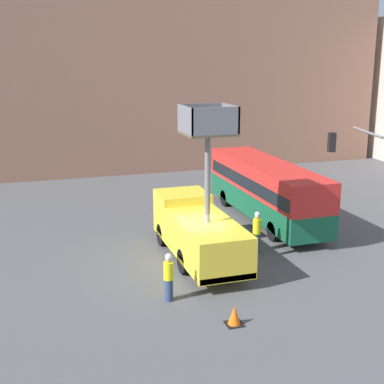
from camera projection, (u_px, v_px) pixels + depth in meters
The scene contains 8 objects.
ground_plane at pixel (195, 269), 22.85m from camera, with size 120.00×120.00×0.00m, color #4C4C4F.
building_backdrop_far at pixel (101, 28), 42.19m from camera, with size 44.00×10.00×21.79m.
utility_truck at pixel (198, 228), 23.46m from camera, with size 2.35×7.14×6.96m.
city_bus at pixel (266, 187), 29.20m from camera, with size 2.51×10.55×3.19m.
traffic_light_pole at pixel (373, 164), 25.40m from camera, with size 3.56×3.31×5.66m.
road_worker_near_truck at pixel (169, 277), 19.71m from camera, with size 0.38×0.38×1.86m.
road_worker_directing at pixel (257, 232), 24.62m from camera, with size 0.38×0.38×1.93m.
traffic_cone_near_truck at pixel (234, 316), 18.09m from camera, with size 0.58×0.58×0.67m.
Camera 1 is at (-6.60, -20.24, 8.92)m, focal length 50.00 mm.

